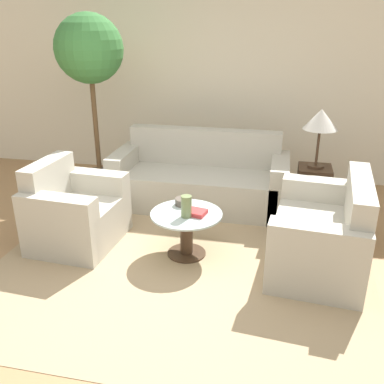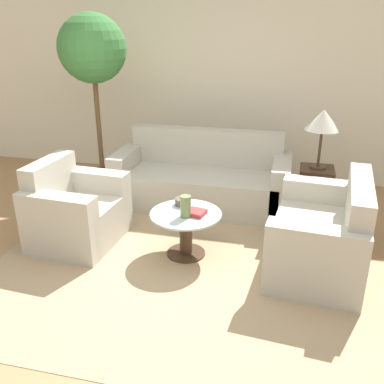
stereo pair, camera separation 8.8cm
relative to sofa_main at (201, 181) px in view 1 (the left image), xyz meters
The scene contains 13 objects.
ground_plane 1.85m from the sofa_main, 91.16° to the right, with size 14.00×14.00×0.00m, color #9E754C.
wall_back 1.52m from the sofa_main, 91.86° to the left, with size 10.00×0.06×2.60m.
rug 1.28m from the sofa_main, 85.19° to the right, with size 3.41×3.32×0.01m.
sofa_main is the anchor object (origin of this frame).
armchair 1.62m from the sofa_main, 131.19° to the right, with size 0.81×0.94×0.84m.
loveseat 1.80m from the sofa_main, 40.16° to the right, with size 0.90×1.33×0.86m.
coffee_table 1.24m from the sofa_main, 85.19° to the right, with size 0.67×0.67×0.44m.
side_table 1.31m from the sofa_main, ahead, with size 0.36×0.36×0.58m.
table_lamp 1.54m from the sofa_main, ahead, with size 0.37×0.37×0.65m.
potted_plant 1.94m from the sofa_main, behind, with size 0.80×0.80×2.19m.
vase 1.34m from the sofa_main, 84.71° to the right, with size 0.10×0.10×0.20m.
bowl 1.08m from the sofa_main, 88.38° to the right, with size 0.16×0.16×0.07m.
book_stack 1.28m from the sofa_main, 80.64° to the right, with size 0.19×0.19×0.04m.
Camera 1 is at (0.95, -2.93, 2.12)m, focal length 40.00 mm.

